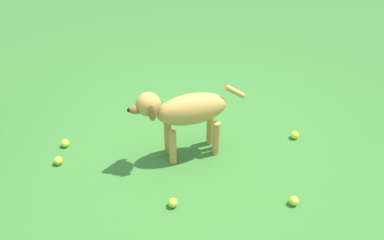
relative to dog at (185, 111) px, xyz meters
The scene contains 7 objects.
ground 0.41m from the dog, 150.23° to the right, with size 14.00×14.00×0.00m, color #38722D.
dog is the anchor object (origin of this frame).
tennis_ball_0 1.01m from the dog, 131.56° to the left, with size 0.07×0.07×0.07m, color yellow.
tennis_ball_1 0.99m from the dog, 83.00° to the left, with size 0.07×0.07×0.07m, color #CCE138.
tennis_ball_2 1.06m from the dog, 66.18° to the right, with size 0.07×0.07×0.07m, color #CADF35.
tennis_ball_3 0.68m from the dog, 20.99° to the left, with size 0.07×0.07×0.07m, color #C2D733.
tennis_ball_4 1.06m from the dog, 53.51° to the right, with size 0.07×0.07×0.07m, color #C9E034.
Camera 1 is at (2.15, 1.25, 2.00)m, focal length 36.36 mm.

